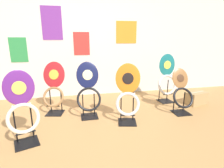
# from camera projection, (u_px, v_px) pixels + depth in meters

# --- Properties ---
(ground_plane) EXTENTS (14.00, 14.00, 0.00)m
(ground_plane) POSITION_uv_depth(u_px,v_px,m) (101.00, 153.00, 2.04)
(ground_plane) COLOR #B7844C
(wall_back) EXTENTS (8.00, 0.07, 2.60)m
(wall_back) POSITION_uv_depth(u_px,v_px,m) (85.00, 38.00, 3.86)
(wall_back) COLOR silver
(wall_back) RESTS_ON ground_plane
(toilet_seat_display_woodgrain) EXTENTS (0.38, 0.35, 0.79)m
(toilet_seat_display_woodgrain) POSITION_uv_depth(u_px,v_px,m) (182.00, 93.00, 3.07)
(toilet_seat_display_woodgrain) COLOR black
(toilet_seat_display_woodgrain) RESTS_ON ground_plane
(toilet_seat_display_teal_sax) EXTENTS (0.44, 0.30, 1.00)m
(toilet_seat_display_teal_sax) POSITION_uv_depth(u_px,v_px,m) (167.00, 81.00, 3.59)
(toilet_seat_display_teal_sax) COLOR black
(toilet_seat_display_teal_sax) RESTS_ON ground_plane
(toilet_seat_display_purple_note) EXTENTS (0.41, 0.36, 0.94)m
(toilet_seat_display_purple_note) POSITION_uv_depth(u_px,v_px,m) (22.00, 109.00, 2.11)
(toilet_seat_display_purple_note) COLOR black
(toilet_seat_display_purple_note) RESTS_ON ground_plane
(toilet_seat_display_orange_sun) EXTENTS (0.41, 0.33, 0.94)m
(toilet_seat_display_orange_sun) POSITION_uv_depth(u_px,v_px,m) (128.00, 96.00, 2.68)
(toilet_seat_display_orange_sun) COLOR black
(toilet_seat_display_orange_sun) RESTS_ON ground_plane
(toilet_seat_display_navy_moon) EXTENTS (0.40, 0.34, 0.92)m
(toilet_seat_display_navy_moon) POSITION_uv_depth(u_px,v_px,m) (89.00, 92.00, 2.90)
(toilet_seat_display_navy_moon) COLOR black
(toilet_seat_display_navy_moon) RESTS_ON ground_plane
(toilet_seat_display_crimson_swirl) EXTENTS (0.42, 0.38, 0.91)m
(toilet_seat_display_crimson_swirl) POSITION_uv_depth(u_px,v_px,m) (54.00, 90.00, 3.04)
(toilet_seat_display_crimson_swirl) COLOR black
(toilet_seat_display_crimson_swirl) RESTS_ON ground_plane
(storage_box) EXTENTS (0.46, 0.34, 0.25)m
(storage_box) POSITION_uv_depth(u_px,v_px,m) (196.00, 98.00, 3.55)
(storage_box) COLOR tan
(storage_box) RESTS_ON ground_plane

